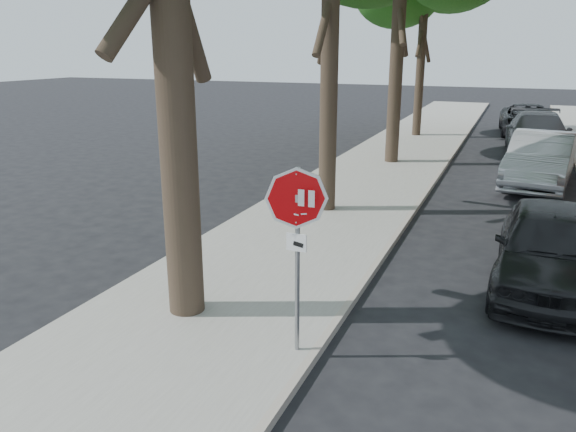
# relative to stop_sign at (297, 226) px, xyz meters

# --- Properties ---
(ground) EXTENTS (120.00, 120.00, 0.00)m
(ground) POSITION_rel_stop_sign_xyz_m (0.70, 0.03, -1.95)
(ground) COLOR black
(ground) RESTS_ON ground
(sidewalk_left) EXTENTS (4.00, 55.00, 0.12)m
(sidewalk_left) POSITION_rel_stop_sign_xyz_m (-1.80, 12.03, -1.89)
(sidewalk_left) COLOR gray
(sidewalk_left) RESTS_ON ground
(curb_left) EXTENTS (0.12, 55.00, 0.13)m
(curb_left) POSITION_rel_stop_sign_xyz_m (0.25, 12.03, -1.88)
(curb_left) COLOR #9E9384
(curb_left) RESTS_ON ground
(stop_sign) EXTENTS (0.76, 0.34, 2.61)m
(stop_sign) POSITION_rel_stop_sign_xyz_m (0.00, 0.00, 0.00)
(stop_sign) COLOR gray
(stop_sign) RESTS_ON sidewalk_left
(car_a) EXTENTS (1.96, 4.57, 1.54)m
(car_a) POSITION_rel_stop_sign_xyz_m (3.30, 3.95, -1.18)
(car_a) COLOR black
(car_a) RESTS_ON ground
(car_b) EXTENTS (2.33, 5.20, 1.66)m
(car_b) POSITION_rel_stop_sign_xyz_m (3.30, 12.44, -1.12)
(car_b) COLOR #A9AAB1
(car_b) RESTS_ON ground
(car_c) EXTENTS (2.61, 5.89, 1.68)m
(car_c) POSITION_rel_stop_sign_xyz_m (3.30, 18.15, -1.11)
(car_c) COLOR #535258
(car_c) RESTS_ON ground
(car_d) EXTENTS (2.82, 5.50, 1.49)m
(car_d) POSITION_rel_stop_sign_xyz_m (2.94, 24.02, -1.21)
(car_d) COLOR black
(car_d) RESTS_ON ground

